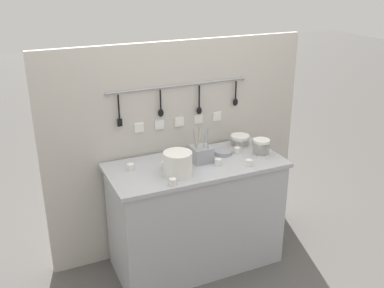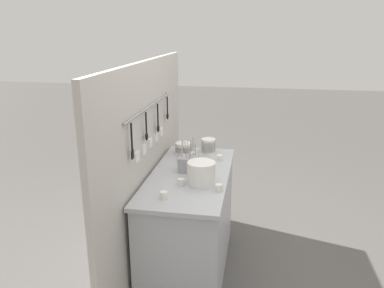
# 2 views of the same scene
# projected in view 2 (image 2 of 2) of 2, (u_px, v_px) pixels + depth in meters

# --- Properties ---
(ground_plane) EXTENTS (20.00, 20.00, 0.00)m
(ground_plane) POSITION_uv_depth(u_px,v_px,m) (190.00, 269.00, 3.07)
(ground_plane) COLOR #514F4C
(counter) EXTENTS (1.28, 0.58, 0.84)m
(counter) POSITION_uv_depth(u_px,v_px,m) (190.00, 223.00, 2.94)
(counter) COLOR #ADAFB5
(counter) RESTS_ON ground
(back_wall) EXTENTS (2.08, 0.08, 1.67)m
(back_wall) POSITION_uv_depth(u_px,v_px,m) (148.00, 171.00, 2.88)
(back_wall) COLOR #BCB7AD
(back_wall) RESTS_ON ground
(bowl_stack_back_corner) EXTENTS (0.12, 0.12, 0.13)m
(bowl_stack_back_corner) POSITION_uv_depth(u_px,v_px,m) (208.00, 146.00, 3.26)
(bowl_stack_back_corner) COLOR silver
(bowl_stack_back_corner) RESTS_ON counter
(bowl_stack_nested_right) EXTENTS (0.15, 0.15, 0.10)m
(bowl_stack_nested_right) POSITION_uv_depth(u_px,v_px,m) (184.00, 148.00, 3.24)
(bowl_stack_nested_right) COLOR silver
(bowl_stack_nested_right) RESTS_ON counter
(plate_stack) EXTENTS (0.20, 0.20, 0.16)m
(plate_stack) POSITION_uv_depth(u_px,v_px,m) (201.00, 173.00, 2.60)
(plate_stack) COLOR silver
(plate_stack) RESTS_ON counter
(steel_mixing_bowl) EXTENTS (0.14, 0.14, 0.03)m
(steel_mixing_bowl) POSITION_uv_depth(u_px,v_px,m) (187.00, 160.00, 3.07)
(steel_mixing_bowl) COLOR #93969E
(steel_mixing_bowl) RESTS_ON counter
(cutlery_caddy) EXTENTS (0.14, 0.14, 0.27)m
(cutlery_caddy) POSITION_uv_depth(u_px,v_px,m) (188.00, 163.00, 2.85)
(cutlery_caddy) COLOR #93969E
(cutlery_caddy) RESTS_ON counter
(cup_back_right) EXTENTS (0.05, 0.05, 0.05)m
(cup_back_right) POSITION_uv_depth(u_px,v_px,m) (219.00, 188.00, 2.51)
(cup_back_right) COLOR silver
(cup_back_right) RESTS_ON counter
(cup_mid_row) EXTENTS (0.05, 0.05, 0.05)m
(cup_mid_row) POSITION_uv_depth(u_px,v_px,m) (164.00, 195.00, 2.40)
(cup_mid_row) COLOR silver
(cup_mid_row) RESTS_ON counter
(cup_edge_far) EXTENTS (0.05, 0.05, 0.05)m
(cup_edge_far) POSITION_uv_depth(u_px,v_px,m) (181.00, 182.00, 2.60)
(cup_edge_far) COLOR silver
(cup_edge_far) RESTS_ON counter
(cup_edge_near) EXTENTS (0.05, 0.05, 0.05)m
(cup_edge_near) POSITION_uv_depth(u_px,v_px,m) (186.00, 146.00, 3.39)
(cup_edge_near) COLOR silver
(cup_edge_near) RESTS_ON counter
(cup_by_caddy) EXTENTS (0.05, 0.05, 0.05)m
(cup_by_caddy) POSITION_uv_depth(u_px,v_px,m) (220.00, 158.00, 3.09)
(cup_by_caddy) COLOR silver
(cup_by_caddy) RESTS_ON counter
(cup_front_right) EXTENTS (0.05, 0.05, 0.05)m
(cup_front_right) POSITION_uv_depth(u_px,v_px,m) (204.00, 165.00, 2.92)
(cup_front_right) COLOR silver
(cup_front_right) RESTS_ON counter
(cup_back_left) EXTENTS (0.05, 0.05, 0.05)m
(cup_back_left) POSITION_uv_depth(u_px,v_px,m) (192.00, 155.00, 3.16)
(cup_back_left) COLOR silver
(cup_back_left) RESTS_ON counter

